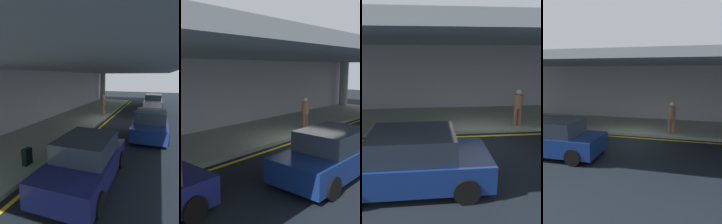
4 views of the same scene
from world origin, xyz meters
TOP-DOWN VIEW (x-y plane):
  - ground_plane at (0.00, 0.00)m, footprint 60.00×60.00m
  - sidewalk at (0.00, 3.10)m, footprint 26.00×4.20m
  - lane_stripe_yellow at (0.00, 0.69)m, footprint 26.00×0.14m
  - support_column_left_mid at (12.00, 4.51)m, footprint 0.71×0.71m
  - ceiling_overhang at (0.00, 2.60)m, footprint 28.00×13.20m
  - terminal_back_wall at (0.00, 5.35)m, footprint 26.00×0.30m
  - car_navy at (-2.53, -2.55)m, footprint 4.10×1.92m
  - traveler_with_luggage at (1.92, 1.48)m, footprint 0.38×0.38m

SIDE VIEW (x-z plane):
  - ground_plane at x=0.00m, z-range 0.00..0.00m
  - lane_stripe_yellow at x=0.00m, z-range 0.00..0.01m
  - sidewalk at x=0.00m, z-range 0.00..0.15m
  - car_navy at x=-2.53m, z-range -0.04..1.46m
  - traveler_with_luggage at x=1.92m, z-range 0.27..1.95m
  - terminal_back_wall at x=0.00m, z-range 0.00..3.80m
  - support_column_left_mid at x=12.00m, z-range 0.15..3.80m
  - ceiling_overhang at x=0.00m, z-range 3.80..4.10m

